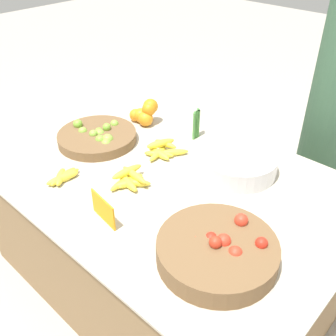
{
  "coord_description": "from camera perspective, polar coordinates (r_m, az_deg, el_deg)",
  "views": [
    {
      "loc": [
        0.95,
        -1.01,
        1.62
      ],
      "look_at": [
        0.0,
        0.0,
        0.67
      ],
      "focal_mm": 42.0,
      "sensor_mm": 36.0,
      "label": 1
    }
  ],
  "objects": [
    {
      "name": "vendor_person",
      "position": [
        2.22,
        23.12,
        7.79
      ],
      "size": [
        0.28,
        0.28,
        1.56
      ],
      "color": "#385B42",
      "rests_on": "ground_plane"
    },
    {
      "name": "banana_bunch_front_left",
      "position": [
        1.74,
        -14.98,
        -1.24
      ],
      "size": [
        0.11,
        0.16,
        0.04
      ],
      "color": "yellow",
      "rests_on": "market_table"
    },
    {
      "name": "banana_bunch_back_center",
      "position": [
        1.85,
        -0.82,
        2.61
      ],
      "size": [
        0.18,
        0.19,
        0.06
      ],
      "color": "yellow",
      "rests_on": "market_table"
    },
    {
      "name": "metal_bowl",
      "position": [
        1.75,
        10.17,
        0.68
      ],
      "size": [
        0.33,
        0.33,
        0.09
      ],
      "color": "silver",
      "rests_on": "market_table"
    },
    {
      "name": "orange_pile",
      "position": [
        2.11,
        -3.4,
        7.98
      ],
      "size": [
        0.15,
        0.12,
        0.14
      ],
      "color": "orange",
      "rests_on": "market_table"
    },
    {
      "name": "lime_bowl",
      "position": [
        1.99,
        -10.21,
        4.51
      ],
      "size": [
        0.39,
        0.39,
        0.08
      ],
      "color": "brown",
      "rests_on": "market_table"
    },
    {
      "name": "market_table",
      "position": [
        1.91,
        -0.0,
        -8.98
      ],
      "size": [
        1.58,
        1.11,
        0.62
      ],
      "color": "olive",
      "rests_on": "ground_plane"
    },
    {
      "name": "banana_bunch_middle_left",
      "position": [
        1.66,
        -5.65,
        -1.66
      ],
      "size": [
        0.17,
        0.19,
        0.06
      ],
      "color": "yellow",
      "rests_on": "market_table"
    },
    {
      "name": "ground_plane",
      "position": [
        2.13,
        -0.0,
        -15.08
      ],
      "size": [
        12.0,
        12.0,
        0.0
      ],
      "primitive_type": "plane",
      "color": "#ADA599"
    },
    {
      "name": "tomato_basket",
      "position": [
        1.34,
        7.15,
        -11.74
      ],
      "size": [
        0.4,
        0.4,
        0.11
      ],
      "color": "brown",
      "rests_on": "market_table"
    },
    {
      "name": "price_sign",
      "position": [
        1.48,
        -9.38,
        -5.95
      ],
      "size": [
        0.15,
        0.03,
        0.11
      ],
      "rotation": [
        0.0,
        0.0,
        -0.14
      ],
      "color": "orange",
      "rests_on": "market_table"
    },
    {
      "name": "veg_bundle",
      "position": [
        1.98,
        4.21,
        6.39
      ],
      "size": [
        0.03,
        0.06,
        0.15
      ],
      "color": "#428438",
      "rests_on": "market_table"
    }
  ]
}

